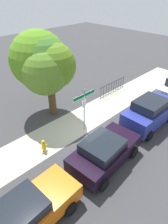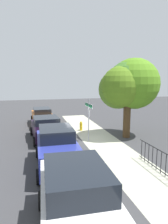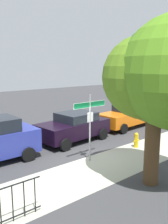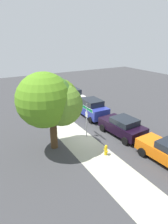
{
  "view_description": "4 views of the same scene",
  "coord_description": "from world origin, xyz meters",
  "px_view_note": "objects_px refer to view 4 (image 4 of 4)",
  "views": [
    {
      "loc": [
        -7.18,
        -6.9,
        8.13
      ],
      "look_at": [
        -0.59,
        -0.2,
        1.93
      ],
      "focal_mm": 31.61,
      "sensor_mm": 36.0,
      "label": 1
    },
    {
      "loc": [
        12.98,
        -3.3,
        4.3
      ],
      "look_at": [
        -0.22,
        0.13,
        2.05
      ],
      "focal_mm": 32.04,
      "sensor_mm": 36.0,
      "label": 2
    },
    {
      "loc": [
        6.89,
        8.13,
        4.19
      ],
      "look_at": [
        0.54,
        0.61,
        2.3
      ],
      "focal_mm": 39.33,
      "sensor_mm": 36.0,
      "label": 3
    },
    {
      "loc": [
        -12.38,
        7.78,
        7.87
      ],
      "look_at": [
        0.54,
        0.36,
        2.03
      ],
      "focal_mm": 30.79,
      "sensor_mm": 36.0,
      "label": 4
    }
  ],
  "objects_px": {
    "car_silver": "(57,88)",
    "street_sign": "(87,114)",
    "car_blue": "(91,108)",
    "shade_tree": "(51,100)",
    "fire_hydrant": "(106,150)",
    "car_white": "(71,96)",
    "car_black": "(122,126)"
  },
  "relations": [
    {
      "from": "street_sign",
      "to": "car_silver",
      "type": "height_order",
      "value": "street_sign"
    },
    {
      "from": "street_sign",
      "to": "car_blue",
      "type": "xyz_separation_m",
      "value": [
        3.53,
        -2.63,
        -1.09
      ]
    },
    {
      "from": "shade_tree",
      "to": "fire_hydrant",
      "type": "xyz_separation_m",
      "value": [
        -2.48,
        -2.93,
        -3.47
      ]
    },
    {
      "from": "car_blue",
      "to": "car_silver",
      "type": "distance_m",
      "value": 9.6
    },
    {
      "from": "car_white",
      "to": "car_silver",
      "type": "xyz_separation_m",
      "value": [
        4.81,
        -0.06,
        0.01
      ]
    },
    {
      "from": "street_sign",
      "to": "shade_tree",
      "type": "height_order",
      "value": "shade_tree"
    },
    {
      "from": "car_black",
      "to": "car_blue",
      "type": "bearing_deg",
      "value": -2.25
    },
    {
      "from": "street_sign",
      "to": "car_silver",
      "type": "bearing_deg",
      "value": -11.69
    },
    {
      "from": "shade_tree",
      "to": "car_white",
      "type": "relative_size",
      "value": 1.22
    },
    {
      "from": "car_blue",
      "to": "fire_hydrant",
      "type": "bearing_deg",
      "value": 157.47
    },
    {
      "from": "car_blue",
      "to": "car_silver",
      "type": "relative_size",
      "value": 1.05
    },
    {
      "from": "shade_tree",
      "to": "car_white",
      "type": "distance_m",
      "value": 10.97
    },
    {
      "from": "shade_tree",
      "to": "car_blue",
      "type": "relative_size",
      "value": 1.34
    },
    {
      "from": "shade_tree",
      "to": "fire_hydrant",
      "type": "height_order",
      "value": "shade_tree"
    },
    {
      "from": "car_black",
      "to": "car_blue",
      "type": "relative_size",
      "value": 0.97
    },
    {
      "from": "street_sign",
      "to": "car_white",
      "type": "bearing_deg",
      "value": -17.71
    },
    {
      "from": "car_silver",
      "to": "street_sign",
      "type": "bearing_deg",
      "value": 164.45
    },
    {
      "from": "shade_tree",
      "to": "fire_hydrant",
      "type": "distance_m",
      "value": 5.17
    },
    {
      "from": "car_white",
      "to": "car_silver",
      "type": "distance_m",
      "value": 4.81
    },
    {
      "from": "street_sign",
      "to": "shade_tree",
      "type": "bearing_deg",
      "value": 99.97
    },
    {
      "from": "car_silver",
      "to": "fire_hydrant",
      "type": "height_order",
      "value": "car_silver"
    },
    {
      "from": "fire_hydrant",
      "to": "car_black",
      "type": "bearing_deg",
      "value": -59.36
    },
    {
      "from": "car_silver",
      "to": "fire_hydrant",
      "type": "distance_m",
      "value": 16.44
    },
    {
      "from": "car_white",
      "to": "shade_tree",
      "type": "bearing_deg",
      "value": 149.31
    },
    {
      "from": "shade_tree",
      "to": "car_blue",
      "type": "height_order",
      "value": "shade_tree"
    },
    {
      "from": "street_sign",
      "to": "car_blue",
      "type": "distance_m",
      "value": 4.54
    },
    {
      "from": "shade_tree",
      "to": "car_black",
      "type": "bearing_deg",
      "value": -96.95
    },
    {
      "from": "car_black",
      "to": "fire_hydrant",
      "type": "bearing_deg",
      "value": 116.63
    },
    {
      "from": "car_black",
      "to": "car_blue",
      "type": "height_order",
      "value": "car_blue"
    },
    {
      "from": "street_sign",
      "to": "fire_hydrant",
      "type": "bearing_deg",
      "value": 176.25
    },
    {
      "from": "car_white",
      "to": "fire_hydrant",
      "type": "distance_m",
      "value": 11.73
    },
    {
      "from": "street_sign",
      "to": "car_blue",
      "type": "bearing_deg",
      "value": -36.7
    }
  ]
}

